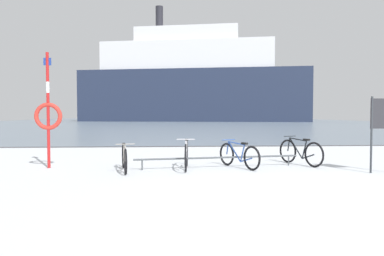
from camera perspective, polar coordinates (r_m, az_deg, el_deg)
ground at (r=59.62m, az=-1.07°, el=0.83°), size 80.00×132.00×0.08m
bike_rack at (r=9.53m, az=4.42°, el=-4.95°), size 4.59×0.73×0.31m
bicycle_0 at (r=9.10m, az=-11.12°, el=-4.90°), size 0.50×1.65×0.75m
bicycle_1 at (r=9.25m, az=-0.94°, el=-4.48°), size 0.46×1.67×0.84m
bicycle_2 at (r=9.57m, az=7.71°, el=-4.51°), size 0.86×1.55×0.75m
bicycle_3 at (r=10.50m, az=17.46°, el=-3.83°), size 0.76×1.63×0.82m
info_sign at (r=9.82m, az=28.76°, el=0.97°), size 0.55×0.09×1.91m
rescue_post at (r=10.17m, az=-22.68°, el=2.23°), size 0.75×0.11×3.15m
ferry_ship at (r=72.74m, az=-0.21°, el=7.50°), size 47.77×17.47×24.12m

